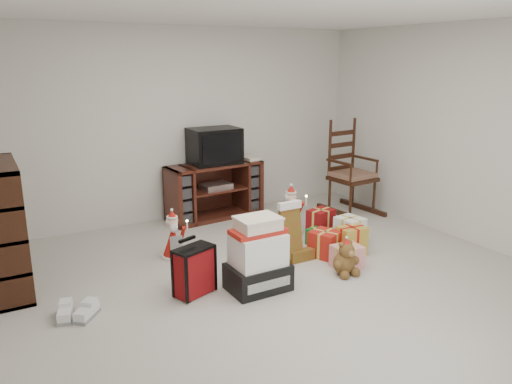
% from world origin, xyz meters
% --- Properties ---
extents(room, '(5.01, 5.01, 2.51)m').
position_xyz_m(room, '(0.00, 0.00, 1.25)').
color(room, '#B5B0A6').
rests_on(room, ground).
extents(tv_stand, '(1.33, 0.58, 0.74)m').
position_xyz_m(tv_stand, '(0.28, 2.24, 0.37)').
color(tv_stand, '#461914').
rests_on(tv_stand, floor).
extents(bookshelf, '(0.33, 0.98, 1.20)m').
position_xyz_m(bookshelf, '(-2.31, 1.18, 0.58)').
color(bookshelf, '#33180E').
rests_on(bookshelf, floor).
extents(rocking_chair, '(0.61, 0.93, 1.34)m').
position_xyz_m(rocking_chair, '(2.04, 1.57, 0.46)').
color(rocking_chair, '#33180E').
rests_on(rocking_chair, floor).
extents(gift_pile, '(0.56, 0.41, 0.69)m').
position_xyz_m(gift_pile, '(-0.29, 0.04, 0.30)').
color(gift_pile, black).
rests_on(gift_pile, floor).
extents(red_suitcase, '(0.39, 0.29, 0.53)m').
position_xyz_m(red_suitcase, '(-0.85, 0.23, 0.23)').
color(red_suitcase, maroon).
rests_on(red_suitcase, floor).
extents(stocking, '(0.31, 0.14, 0.66)m').
position_xyz_m(stocking, '(0.33, 0.44, 0.33)').
color(stocking, '#0E7F11').
rests_on(stocking, floor).
extents(teddy_bear, '(0.23, 0.21, 0.35)m').
position_xyz_m(teddy_bear, '(0.62, -0.09, 0.15)').
color(teddy_bear, brown).
rests_on(teddy_bear, floor).
extents(santa_figurine, '(0.30, 0.28, 0.61)m').
position_xyz_m(santa_figurine, '(0.82, 1.19, 0.24)').
color(santa_figurine, '#B41C13').
rests_on(santa_figurine, floor).
extents(mrs_claus_figurine, '(0.26, 0.25, 0.54)m').
position_xyz_m(mrs_claus_figurine, '(-0.71, 1.16, 0.21)').
color(mrs_claus_figurine, '#B41C13').
rests_on(mrs_claus_figurine, floor).
extents(sneaker_pair, '(0.39, 0.29, 0.10)m').
position_xyz_m(sneaker_pair, '(-1.88, 0.31, 0.05)').
color(sneaker_pair, silver).
rests_on(sneaker_pair, floor).
extents(gift_cluster, '(0.78, 1.08, 0.27)m').
position_xyz_m(gift_cluster, '(0.94, 0.46, 0.13)').
color(gift_cluster, '#AE1E13').
rests_on(gift_cluster, floor).
extents(crt_television, '(0.64, 0.47, 0.47)m').
position_xyz_m(crt_television, '(0.30, 2.24, 0.98)').
color(crt_television, black).
rests_on(crt_television, tv_stand).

